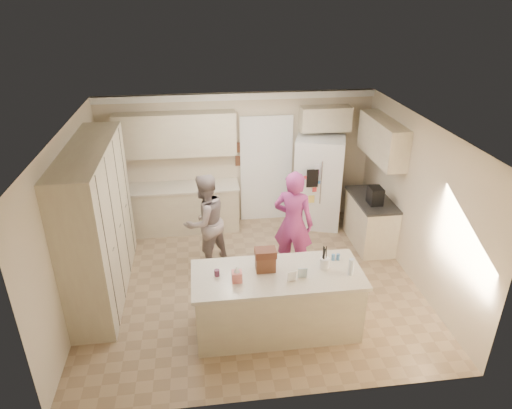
{
  "coord_description": "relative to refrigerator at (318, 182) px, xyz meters",
  "views": [
    {
      "loc": [
        -0.74,
        -6.06,
        4.39
      ],
      "look_at": [
        0.1,
        0.35,
        1.25
      ],
      "focal_mm": 32.0,
      "sensor_mm": 36.0,
      "label": 1
    }
  ],
  "objects": [
    {
      "name": "island_top",
      "position": [
        -1.32,
        -2.99,
        0.0
      ],
      "size": [
        2.28,
        0.96,
        0.05
      ],
      "primitive_type": "cube",
      "color": "beige",
      "rests_on": "island_base"
    },
    {
      "name": "dollhouse_roof",
      "position": [
        -1.47,
        -2.89,
        0.3
      ],
      "size": [
        0.28,
        0.2,
        0.1
      ],
      "primitive_type": "cube",
      "color": "#592D1E",
      "rests_on": "dollhouse_body"
    },
    {
      "name": "ceiling",
      "position": [
        -1.52,
        -1.89,
        1.71
      ],
      "size": [
        5.2,
        4.6,
        0.02
      ],
      "primitive_type": "cube",
      "color": "white",
      "rests_on": "wall_back"
    },
    {
      "name": "water_bottle",
      "position": [
        -0.37,
        -3.14,
        0.14
      ],
      "size": [
        0.07,
        0.07,
        0.24
      ],
      "primitive_type": "cylinder",
      "color": "silver",
      "rests_on": "island_top"
    },
    {
      "name": "back_countertop",
      "position": [
        -2.67,
        0.1,
        0.0
      ],
      "size": [
        2.24,
        0.63,
        0.04
      ],
      "primitive_type": "cube",
      "color": "beige",
      "rests_on": "back_base_cab"
    },
    {
      "name": "right_countertop",
      "position": [
        0.77,
        -0.89,
        0.0
      ],
      "size": [
        0.63,
        1.24,
        0.04
      ],
      "primitive_type": "cube",
      "color": "#2D2B28",
      "rests_on": "right_base_cab"
    },
    {
      "name": "floor",
      "position": [
        -1.52,
        -1.89,
        -0.91
      ],
      "size": [
        5.2,
        4.6,
        0.02
      ],
      "primitive_type": "cube",
      "color": "#957C5B",
      "rests_on": "ground"
    },
    {
      "name": "over_fridge_cab",
      "position": [
        0.13,
        0.24,
        1.2
      ],
      "size": [
        0.95,
        0.35,
        0.45
      ],
      "primitive_type": "cube",
      "color": "beige",
      "rests_on": "wall_back"
    },
    {
      "name": "fridge_dispenser",
      "position": [
        -0.22,
        -0.37,
        0.25
      ],
      "size": [
        0.22,
        0.03,
        0.35
      ],
      "primitive_type": "cube",
      "color": "black",
      "rests_on": "refrigerator"
    },
    {
      "name": "wall_frame_upper",
      "position": [
        -1.5,
        0.38,
        0.65
      ],
      "size": [
        0.15,
        0.02,
        0.2
      ],
      "primitive_type": "cube",
      "color": "brown",
      "rests_on": "wall_back"
    },
    {
      "name": "tissue_box",
      "position": [
        -1.87,
        -3.09,
        0.1
      ],
      "size": [
        0.13,
        0.13,
        0.14
      ],
      "primitive_type": "cube",
      "color": "#E87871",
      "rests_on": "island_top"
    },
    {
      "name": "coffee_maker",
      "position": [
        0.73,
        -1.09,
        0.17
      ],
      "size": [
        0.22,
        0.28,
        0.3
      ],
      "primitive_type": "cube",
      "color": "black",
      "rests_on": "right_countertop"
    },
    {
      "name": "crown_back",
      "position": [
        -1.52,
        0.37,
        1.63
      ],
      "size": [
        5.2,
        0.08,
        0.12
      ],
      "primitive_type": "cube",
      "color": "white",
      "rests_on": "wall_back"
    },
    {
      "name": "utensil_crock",
      "position": [
        -0.67,
        -2.94,
        0.1
      ],
      "size": [
        0.13,
        0.13,
        0.15
      ],
      "primitive_type": "cylinder",
      "color": "white",
      "rests_on": "island_top"
    },
    {
      "name": "fridge_seam",
      "position": [
        0.0,
        -0.35,
        0.0
      ],
      "size": [
        0.02,
        0.02,
        1.78
      ],
      "primitive_type": "cube",
      "color": "gray",
      "rests_on": "refrigerator"
    },
    {
      "name": "greeting_card_a",
      "position": [
        -1.17,
        -3.19,
        0.11
      ],
      "size": [
        0.12,
        0.06,
        0.16
      ],
      "primitive_type": "cube",
      "rotation": [
        0.15,
        0.0,
        0.2
      ],
      "color": "white",
      "rests_on": "island_top"
    },
    {
      "name": "dollhouse_body",
      "position": [
        -1.47,
        -2.89,
        0.14
      ],
      "size": [
        0.26,
        0.18,
        0.22
      ],
      "primitive_type": "cube",
      "color": "brown",
      "rests_on": "island_top"
    },
    {
      "name": "back_base_cab",
      "position": [
        -2.67,
        0.11,
        -0.46
      ],
      "size": [
        2.2,
        0.6,
        0.88
      ],
      "primitive_type": "cube",
      "color": "beige",
      "rests_on": "floor"
    },
    {
      "name": "shaker_pepper",
      "position": [
        -0.43,
        -2.77,
        0.07
      ],
      "size": [
        0.05,
        0.05,
        0.09
      ],
      "primitive_type": "cylinder",
      "color": "teal",
      "rests_on": "island_top"
    },
    {
      "name": "jam_jar",
      "position": [
        -2.12,
        -2.94,
        0.07
      ],
      "size": [
        0.07,
        0.07,
        0.09
      ],
      "primitive_type": "cylinder",
      "color": "#59263F",
      "rests_on": "island_top"
    },
    {
      "name": "fridge_handle_l",
      "position": [
        -0.05,
        -0.37,
        0.15
      ],
      "size": [
        0.02,
        0.02,
        0.85
      ],
      "primitive_type": "cylinder",
      "color": "silver",
      "rests_on": "refrigerator"
    },
    {
      "name": "wall_back",
      "position": [
        -1.52,
        0.42,
        0.4
      ],
      "size": [
        5.2,
        0.02,
        2.6
      ],
      "primitive_type": "cube",
      "color": "beige",
      "rests_on": "ground"
    },
    {
      "name": "wall_frame_lower",
      "position": [
        -1.5,
        0.38,
        0.38
      ],
      "size": [
        0.15,
        0.02,
        0.2
      ],
      "primitive_type": "cube",
      "color": "brown",
      "rests_on": "wall_back"
    },
    {
      "name": "shaker_salt",
      "position": [
        -0.5,
        -2.77,
        0.07
      ],
      "size": [
        0.05,
        0.05,
        0.09
      ],
      "primitive_type": "cylinder",
      "color": "teal",
      "rests_on": "island_top"
    },
    {
      "name": "pantry_bank",
      "position": [
        -3.82,
        -1.69,
        0.28
      ],
      "size": [
        0.6,
        2.6,
        2.35
      ],
      "primitive_type": "cube",
      "color": "beige",
      "rests_on": "floor"
    },
    {
      "name": "teen_girl",
      "position": [
        -0.82,
        -1.59,
        -0.0
      ],
      "size": [
        0.78,
        0.68,
        1.8
      ],
      "primitive_type": "imported",
      "rotation": [
        0.0,
        0.0,
        2.68
      ],
      "color": "#A83889",
      "rests_on": "floor"
    },
    {
      "name": "doorway_casing",
      "position": [
        -0.97,
        0.36,
        0.15
      ],
      "size": [
        1.02,
        0.03,
        2.22
      ],
      "primitive_type": "cube",
      "color": "white",
      "rests_on": "floor"
    },
    {
      "name": "back_upper_cab",
      "position": [
        -2.67,
        0.24,
        1.0
      ],
      "size": [
        2.2,
        0.35,
        0.8
      ],
      "primitive_type": "cube",
      "color": "beige",
      "rests_on": "wall_back"
    },
    {
      "name": "wall_right",
      "position": [
        1.09,
        -1.89,
        0.4
      ],
      "size": [
        0.02,
        4.6,
        2.6
      ],
      "primitive_type": "cube",
      "color": "beige",
      "rests_on": "ground"
    },
    {
      "name": "teen_boy",
      "position": [
        -2.23,
        -1.2,
        -0.07
      ],
      "size": [
        1.02,
        0.98,
        1.65
      ],
      "primitive_type": "imported",
      "rotation": [
        0.0,
        0.0,
        3.78
      ],
      "color": "gray",
      "rests_on": "floor"
    },
    {
      "name": "doorway_opening",
      "position": [
        -0.97,
        0.39,
        0.15
      ],
      "size": [
        0.9,
        0.06,
        2.1
      ],
      "primitive_type": "cube",
      "color": "black",
      "rests_on": "floor"
    },
    {
      "name": "island_base",
      "position": [
        -1.32,
        -2.99,
        -0.46
      ],
      "size": [
        2.2,
        0.9,
        0.88
      ],
      "primitive_type": "cube",
      "color": "beige",
      "rests_on": "floor"
    },
    {
      "name": "right_upper_cab",
      "position": [
        0.9,
        -0.69,
        1.05
      ],
      "size": [
        0.35,
        1.5,
        0.7
      ],
      "primitive_type": "cube",
      "color": "beige",
      "rests_on": "wall_right"
    },
    {
      "name": "fridge_handle_r",
      "position": [
        0.05,
        -0.37,
        0.15
      ],
      "size": [
        0.02,
        0.02,
        0.85
      ],
      "primitive_type": "cylinder",
      "color": "silver",
      "rests_on": "refrigerator"
    },
    {
      "name": "fridge_magnets",
      "position": [
        0.0,
        -0.36,
        0.0
      ],
      "size": [
        0.76,
        0.02,
        1.44
      ],
      "primitive_type": null,
      "color": "tan",
      "rests_on": "refrigerator"
    },
    {
      "name": "tissue_plume",
      "position": [
        -1.87,
        -3.09,
        0.2
      ],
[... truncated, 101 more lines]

